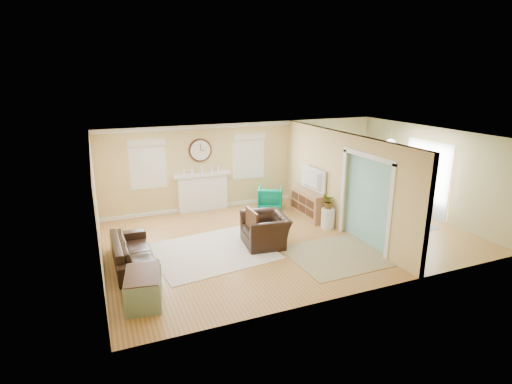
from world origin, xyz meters
TOP-DOWN VIEW (x-y plane):
  - floor at (0.00, 0.00)m, footprint 9.00×9.00m
  - wall_back at (0.00, 3.00)m, footprint 9.00×0.02m
  - wall_front at (0.00, -3.00)m, footprint 9.00×0.02m
  - wall_left at (-4.50, 0.00)m, footprint 0.02×6.00m
  - wall_right at (4.50, 0.00)m, footprint 0.02×6.00m
  - ceiling at (0.00, 0.00)m, footprint 9.00×6.00m
  - partition at (1.51, 0.28)m, footprint 0.17×6.00m
  - fireplace at (-1.50, 2.88)m, footprint 1.70×0.30m
  - wall_clock at (-1.50, 2.97)m, footprint 0.70×0.07m
  - window_left at (-3.05, 2.95)m, footprint 1.05×0.13m
  - window_right at (0.05, 2.95)m, footprint 1.05×0.13m
  - french_doors at (4.45, 0.00)m, footprint 0.06×1.70m
  - pendant at (3.00, 0.00)m, footprint 0.30×0.30m
  - rug_cream at (-2.12, -0.15)m, footprint 2.94×2.63m
  - rug_jute at (0.61, -1.45)m, footprint 2.38×1.96m
  - rug_grey at (2.88, 0.34)m, footprint 2.27×2.84m
  - sofa at (-3.87, -0.12)m, footprint 0.86×2.10m
  - eames_chair at (-0.77, -0.21)m, footprint 1.13×1.26m
  - green_chair at (0.50, 2.30)m, footprint 0.99×1.00m
  - trunk at (-3.86, -1.77)m, footprint 0.77×1.09m
  - credenza at (1.23, 1.13)m, footprint 0.51×1.50m
  - tv at (1.22, 1.13)m, footprint 0.24×1.16m
  - garden_stool at (1.25, 0.16)m, footprint 0.37×0.37m
  - potted_plant at (1.25, 0.16)m, footprint 0.41×0.44m
  - dining_table at (2.88, 0.34)m, footprint 1.34×1.90m
  - dining_chair_n at (2.97, 1.39)m, footprint 0.50×0.50m
  - dining_chair_s at (2.91, -0.75)m, footprint 0.48×0.48m
  - dining_chair_w at (2.28, 0.41)m, footprint 0.50×0.50m
  - dining_chair_e at (3.61, 0.40)m, footprint 0.47×0.47m

SIDE VIEW (x-z plane):
  - floor at x=0.00m, z-range 0.00..0.00m
  - rug_grey at x=2.88m, z-range 0.00..0.01m
  - rug_jute at x=0.61m, z-range 0.00..0.01m
  - rug_cream at x=-2.12m, z-range 0.00..0.01m
  - garden_stool at x=1.25m, z-range 0.00..0.54m
  - trunk at x=-3.86m, z-range 0.00..0.58m
  - dining_table at x=2.88m, z-range 0.00..0.61m
  - sofa at x=-3.87m, z-range 0.00..0.61m
  - green_chair at x=0.50m, z-range 0.00..0.68m
  - eames_chair at x=-0.77m, z-range 0.00..0.75m
  - credenza at x=1.23m, z-range 0.00..0.80m
  - dining_chair_n at x=2.97m, z-range 0.08..1.00m
  - fireplace at x=-1.50m, z-range 0.01..1.18m
  - dining_chair_s at x=2.91m, z-range 0.09..1.11m
  - dining_chair_e at x=3.61m, z-range 0.09..1.11m
  - dining_chair_w at x=2.28m, z-range 0.09..1.12m
  - potted_plant at x=1.25m, z-range 0.54..0.96m
  - french_doors at x=4.45m, z-range 0.00..2.20m
  - tv at x=1.22m, z-range 0.80..1.46m
  - wall_back at x=0.00m, z-range 0.00..2.60m
  - wall_front at x=0.00m, z-range 0.00..2.60m
  - wall_left at x=-4.50m, z-range 0.00..2.60m
  - wall_right at x=4.50m, z-range 0.00..2.60m
  - partition at x=1.51m, z-range 0.06..2.66m
  - window_left at x=-3.05m, z-range 0.95..2.37m
  - window_right at x=0.05m, z-range 0.95..2.37m
  - wall_clock at x=-1.50m, z-range 1.50..2.20m
  - pendant at x=3.00m, z-range 1.93..2.48m
  - ceiling at x=0.00m, z-range 2.59..2.61m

